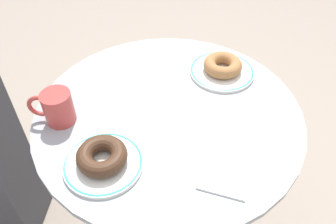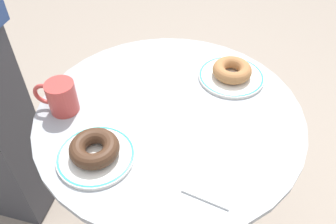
{
  "view_description": "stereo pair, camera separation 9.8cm",
  "coord_description": "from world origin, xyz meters",
  "px_view_note": "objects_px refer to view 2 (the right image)",
  "views": [
    {
      "loc": [
        -0.6,
        -0.4,
        1.45
      ],
      "look_at": [
        -0.02,
        -0.01,
        0.76
      ],
      "focal_mm": 37.5,
      "sensor_mm": 36.0,
      "label": 1
    },
    {
      "loc": [
        -0.54,
        -0.48,
        1.45
      ],
      "look_at": [
        -0.02,
        -0.01,
        0.76
      ],
      "focal_mm": 37.5,
      "sensor_mm": 36.0,
      "label": 2
    }
  ],
  "objects_px": {
    "donut_chocolate": "(94,148)",
    "plate_right": "(231,76)",
    "paper_napkin": "(216,176)",
    "cafe_table": "(169,160)",
    "plate_left": "(96,156)",
    "coffee_mug": "(61,97)",
    "donut_cinnamon": "(232,70)"
  },
  "relations": [
    {
      "from": "cafe_table",
      "to": "plate_left",
      "type": "xyz_separation_m",
      "value": [
        -0.25,
        0.03,
        0.23
      ]
    },
    {
      "from": "cafe_table",
      "to": "paper_napkin",
      "type": "height_order",
      "value": "paper_napkin"
    },
    {
      "from": "donut_chocolate",
      "to": "donut_cinnamon",
      "type": "xyz_separation_m",
      "value": [
        0.49,
        -0.07,
        -0.0
      ]
    },
    {
      "from": "paper_napkin",
      "to": "coffee_mug",
      "type": "height_order",
      "value": "coffee_mug"
    },
    {
      "from": "donut_chocolate",
      "to": "paper_napkin",
      "type": "bearing_deg",
      "value": -59.91
    },
    {
      "from": "plate_right",
      "to": "plate_left",
      "type": "bearing_deg",
      "value": 171.6
    },
    {
      "from": "plate_right",
      "to": "donut_cinnamon",
      "type": "relative_size",
      "value": 1.69
    },
    {
      "from": "plate_right",
      "to": "paper_napkin",
      "type": "height_order",
      "value": "plate_right"
    },
    {
      "from": "plate_right",
      "to": "coffee_mug",
      "type": "distance_m",
      "value": 0.52
    },
    {
      "from": "plate_left",
      "to": "plate_right",
      "type": "bearing_deg",
      "value": -8.4
    },
    {
      "from": "plate_left",
      "to": "cafe_table",
      "type": "bearing_deg",
      "value": -6.85
    },
    {
      "from": "donut_cinnamon",
      "to": "coffee_mug",
      "type": "height_order",
      "value": "coffee_mug"
    },
    {
      "from": "plate_right",
      "to": "donut_chocolate",
      "type": "relative_size",
      "value": 1.64
    },
    {
      "from": "plate_right",
      "to": "paper_napkin",
      "type": "relative_size",
      "value": 1.39
    },
    {
      "from": "plate_left",
      "to": "coffee_mug",
      "type": "xyz_separation_m",
      "value": [
        0.05,
        0.21,
        0.04
      ]
    },
    {
      "from": "donut_chocolate",
      "to": "coffee_mug",
      "type": "xyz_separation_m",
      "value": [
        0.05,
        0.2,
        0.02
      ]
    },
    {
      "from": "cafe_table",
      "to": "plate_left",
      "type": "relative_size",
      "value": 3.86
    },
    {
      "from": "paper_napkin",
      "to": "coffee_mug",
      "type": "relative_size",
      "value": 1.3
    },
    {
      "from": "donut_chocolate",
      "to": "plate_right",
      "type": "bearing_deg",
      "value": -8.65
    },
    {
      "from": "cafe_table",
      "to": "donut_cinnamon",
      "type": "bearing_deg",
      "value": -9.94
    },
    {
      "from": "plate_right",
      "to": "coffee_mug",
      "type": "bearing_deg",
      "value": 147.77
    },
    {
      "from": "donut_cinnamon",
      "to": "cafe_table",
      "type": "bearing_deg",
      "value": 170.06
    },
    {
      "from": "plate_left",
      "to": "donut_cinnamon",
      "type": "distance_m",
      "value": 0.5
    },
    {
      "from": "cafe_table",
      "to": "donut_cinnamon",
      "type": "xyz_separation_m",
      "value": [
        0.25,
        -0.04,
        0.26
      ]
    },
    {
      "from": "plate_left",
      "to": "donut_cinnamon",
      "type": "xyz_separation_m",
      "value": [
        0.49,
        -0.07,
        0.02
      ]
    },
    {
      "from": "donut_chocolate",
      "to": "coffee_mug",
      "type": "relative_size",
      "value": 1.11
    },
    {
      "from": "paper_napkin",
      "to": "plate_left",
      "type": "bearing_deg",
      "value": 120.59
    },
    {
      "from": "plate_left",
      "to": "donut_chocolate",
      "type": "distance_m",
      "value": 0.03
    },
    {
      "from": "paper_napkin",
      "to": "plate_right",
      "type": "bearing_deg",
      "value": 29.01
    },
    {
      "from": "donut_cinnamon",
      "to": "plate_right",
      "type": "bearing_deg",
      "value": -90.0
    },
    {
      "from": "plate_left",
      "to": "coffee_mug",
      "type": "height_order",
      "value": "coffee_mug"
    },
    {
      "from": "plate_right",
      "to": "cafe_table",
      "type": "bearing_deg",
      "value": 170.06
    }
  ]
}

